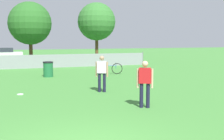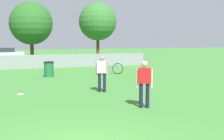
{
  "view_description": "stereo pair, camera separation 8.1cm",
  "coord_description": "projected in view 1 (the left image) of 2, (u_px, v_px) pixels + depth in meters",
  "views": [
    {
      "loc": [
        -1.24,
        -5.47,
        2.37
      ],
      "look_at": [
        2.79,
        5.75,
        1.05
      ],
      "focal_mm": 45.0,
      "sensor_mm": 36.0,
      "label": 1
    },
    {
      "loc": [
        -1.17,
        -5.49,
        2.37
      ],
      "look_at": [
        2.79,
        5.75,
        1.05
      ],
      "focal_mm": 45.0,
      "sensor_mm": 36.0,
      "label": 2
    }
  ],
  "objects": [
    {
      "name": "player_defender_red",
      "position": [
        145.0,
        81.0,
        9.63
      ],
      "size": [
        0.52,
        0.38,
        1.63
      ],
      "rotation": [
        0.0,
        0.0,
        -0.48
      ],
      "color": "#191933",
      "rests_on": "ground_plane"
    },
    {
      "name": "parked_car_white",
      "position": [
        3.0,
        54.0,
        32.12
      ],
      "size": [
        4.35,
        1.81,
        1.38
      ],
      "rotation": [
        0.0,
        0.0,
        0.03
      ],
      "color": "black",
      "rests_on": "ground_plane"
    },
    {
      "name": "tree_near_pole",
      "position": [
        30.0,
        23.0,
        24.79
      ],
      "size": [
        3.79,
        3.79,
        5.65
      ],
      "color": "brown",
      "rests_on": "ground_plane"
    },
    {
      "name": "frisbee_disc",
      "position": [
        20.0,
        94.0,
        12.01
      ],
      "size": [
        0.27,
        0.27,
        0.03
      ],
      "color": "white",
      "rests_on": "ground_plane"
    },
    {
      "name": "player_receiver_white",
      "position": [
        102.0,
        71.0,
        12.51
      ],
      "size": [
        0.52,
        0.38,
        1.63
      ],
      "rotation": [
        0.0,
        0.0,
        -0.48
      ],
      "color": "#191933",
      "rests_on": "ground_plane"
    },
    {
      "name": "fence_backline",
      "position": [
        28.0,
        62.0,
        22.57
      ],
      "size": [
        20.53,
        0.07,
        1.21
      ],
      "color": "gray",
      "rests_on": "ground_plane"
    },
    {
      "name": "bicycle_sideline",
      "position": [
        110.0,
        68.0,
        19.02
      ],
      "size": [
        1.69,
        0.56,
        0.79
      ],
      "rotation": [
        0.0,
        0.0,
        -0.25
      ],
      "color": "black",
      "rests_on": "ground_plane"
    },
    {
      "name": "tree_far_right",
      "position": [
        97.0,
        22.0,
        28.05
      ],
      "size": [
        3.78,
        3.78,
        6.0
      ],
      "color": "brown",
      "rests_on": "ground_plane"
    },
    {
      "name": "trash_bin",
      "position": [
        48.0,
        69.0,
        17.59
      ],
      "size": [
        0.63,
        0.63,
        0.96
      ],
      "color": "#1E6638",
      "rests_on": "ground_plane"
    }
  ]
}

